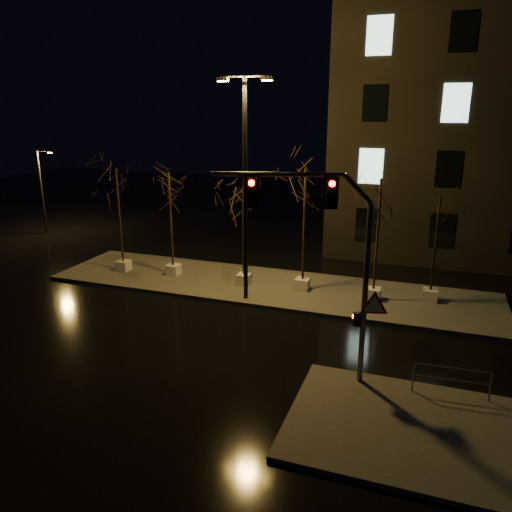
% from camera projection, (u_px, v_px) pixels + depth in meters
% --- Properties ---
extents(ground, '(90.00, 90.00, 0.00)m').
position_uv_depth(ground, '(217.00, 338.00, 19.32)').
color(ground, black).
rests_on(ground, ground).
extents(median, '(22.00, 5.00, 0.15)m').
position_uv_depth(median, '(266.00, 286.00, 24.71)').
color(median, '#46443E').
rests_on(median, ground).
extents(sidewalk_corner, '(7.00, 5.00, 0.15)m').
position_uv_depth(sidewalk_corner, '(416.00, 430.00, 13.72)').
color(sidewalk_corner, '#46443E').
rests_on(sidewalk_corner, ground).
extents(tree_0, '(1.80, 1.80, 5.61)m').
position_uv_depth(tree_0, '(118.00, 192.00, 25.67)').
color(tree_0, silver).
rests_on(tree_0, median).
extents(tree_1, '(1.80, 1.80, 5.50)m').
position_uv_depth(tree_1, '(170.00, 196.00, 25.03)').
color(tree_1, silver).
rests_on(tree_1, median).
extents(tree_2, '(1.80, 1.80, 5.03)m').
position_uv_depth(tree_2, '(243.00, 209.00, 23.63)').
color(tree_2, silver).
rests_on(tree_2, median).
extents(tree_3, '(1.80, 1.80, 5.94)m').
position_uv_depth(tree_3, '(305.00, 197.00, 22.80)').
color(tree_3, silver).
rests_on(tree_3, median).
extents(tree_4, '(1.80, 1.80, 5.69)m').
position_uv_depth(tree_4, '(379.00, 207.00, 21.59)').
color(tree_4, silver).
rests_on(tree_4, median).
extents(tree_5, '(1.80, 1.80, 4.98)m').
position_uv_depth(tree_5, '(438.00, 220.00, 21.60)').
color(tree_5, silver).
rests_on(tree_5, median).
extents(traffic_signal_mast, '(5.28, 1.52, 6.66)m').
position_uv_depth(traffic_signal_mast, '(332.00, 249.00, 14.91)').
color(traffic_signal_mast, '#5B5E63').
rests_on(traffic_signal_mast, sidewalk_corner).
extents(streetlight_main, '(2.42, 0.29, 9.71)m').
position_uv_depth(streetlight_main, '(245.00, 176.00, 21.40)').
color(streetlight_main, black).
rests_on(streetlight_main, median).
extents(streetlight_far, '(1.12, 0.47, 5.80)m').
position_uv_depth(streetlight_far, '(43.00, 189.00, 34.42)').
color(streetlight_far, black).
rests_on(streetlight_far, ground).
extents(guard_rail_a, '(2.24, 0.20, 0.97)m').
position_uv_depth(guard_rail_a, '(452.00, 377.00, 15.04)').
color(guard_rail_a, '#5B5E63').
rests_on(guard_rail_a, sidewalk_corner).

